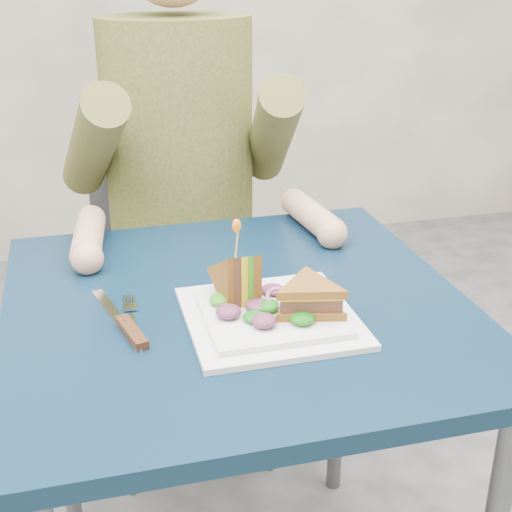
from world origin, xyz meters
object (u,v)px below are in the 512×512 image
object	(u,v)px
diner	(179,117)
knife	(127,327)
sandwich_flat	(310,298)
sandwich_upright	(237,280)
fork	(133,323)
chair	(179,252)
table	(238,343)
plate	(270,315)

from	to	relation	value
diner	knife	bearing A→B (deg)	-106.82
sandwich_flat	sandwich_upright	world-z (taller)	sandwich_upright
fork	knife	bearing A→B (deg)	-118.05
diner	sandwich_flat	distance (m)	0.68
chair	knife	xyz separation A→B (m)	(-0.18, -0.72, 0.20)
table	sandwich_flat	distance (m)	0.18
sandwich_flat	table	bearing A→B (deg)	131.71
table	sandwich_upright	bearing A→B (deg)	-101.51
chair	fork	size ratio (longest dim) A/B	5.19
table	sandwich_upright	distance (m)	0.14
plate	table	bearing A→B (deg)	114.88
table	fork	size ratio (longest dim) A/B	4.18
sandwich_upright	knife	world-z (taller)	sandwich_upright
diner	plate	bearing A→B (deg)	-86.79
plate	sandwich_upright	world-z (taller)	sandwich_upright
chair	sandwich_flat	distance (m)	0.81
sandwich_flat	fork	world-z (taller)	sandwich_flat
diner	sandwich_flat	size ratio (longest dim) A/B	5.03
knife	sandwich_upright	bearing A→B (deg)	6.70
diner	knife	world-z (taller)	diner
diner	sandwich_flat	bearing A→B (deg)	-82.16
plate	knife	xyz separation A→B (m)	(-0.22, 0.02, -0.00)
table	sandwich_upright	xyz separation A→B (m)	(-0.01, -0.03, 0.13)
sandwich_flat	sandwich_upright	distance (m)	0.12
table	diner	xyz separation A→B (m)	(-0.00, 0.56, 0.26)
sandwich_flat	knife	bearing A→B (deg)	169.84
diner	table	bearing A→B (deg)	-90.00
sandwich_upright	fork	distance (m)	0.18
diner	fork	xyz separation A→B (m)	(-0.17, -0.59, -0.18)
fork	plate	bearing A→B (deg)	-11.52
sandwich_flat	knife	size ratio (longest dim) A/B	0.68
fork	knife	world-z (taller)	knife
diner	knife	distance (m)	0.66
plate	fork	world-z (taller)	plate
knife	fork	bearing A→B (deg)	61.95
sandwich_upright	fork	world-z (taller)	sandwich_upright
sandwich_upright	table	bearing A→B (deg)	78.49
sandwich_flat	fork	bearing A→B (deg)	165.64
fork	sandwich_flat	bearing A→B (deg)	-14.36
sandwich_upright	knife	distance (m)	0.18
diner	sandwich_upright	world-z (taller)	diner
table	plate	bearing A→B (deg)	-65.12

